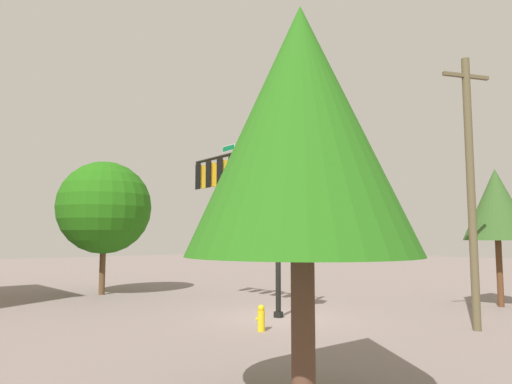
{
  "coord_description": "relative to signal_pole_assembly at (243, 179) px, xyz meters",
  "views": [
    {
      "loc": [
        -12.79,
        12.5,
        2.95
      ],
      "look_at": [
        1.47,
        -0.19,
        4.82
      ],
      "focal_mm": 32.94,
      "sensor_mm": 36.0,
      "label": 1
    }
  ],
  "objects": [
    {
      "name": "fire_hydrant",
      "position": [
        -3.83,
        2.45,
        -5.01
      ],
      "size": [
        0.33,
        0.24,
        0.83
      ],
      "color": "gold",
      "rests_on": "ground_plane"
    },
    {
      "name": "tree_far",
      "position": [
        -9.56,
        6.7,
        -0.56
      ],
      "size": [
        4.05,
        4.05,
        7.13
      ],
      "color": "brown",
      "rests_on": "ground_plane"
    },
    {
      "name": "utility_pole",
      "position": [
        -8.35,
        -2.77,
        -0.78
      ],
      "size": [
        0.88,
        1.68,
        8.98
      ],
      "color": "brown",
      "rests_on": "ground_plane"
    },
    {
      "name": "ground_plane",
      "position": [
        -2.3,
        0.19,
        -5.42
      ],
      "size": [
        120.0,
        120.0,
        0.0
      ],
      "primitive_type": "plane",
      "color": "gray"
    },
    {
      "name": "tree_near",
      "position": [
        -6.78,
        -8.81,
        -1.03
      ],
      "size": [
        2.83,
        2.83,
        5.99
      ],
      "color": "#55331D",
      "rests_on": "ground_plane"
    },
    {
      "name": "tree_mid",
      "position": [
        8.85,
        2.18,
        -0.87
      ],
      "size": [
        4.9,
        4.9,
        7.01
      ],
      "color": "brown",
      "rests_on": "ground_plane"
    },
    {
      "name": "signal_pole_assembly",
      "position": [
        0.0,
        0.0,
        0.0
      ],
      "size": [
        6.81,
        1.21,
        7.12
      ],
      "color": "black",
      "rests_on": "ground_plane"
    }
  ]
}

